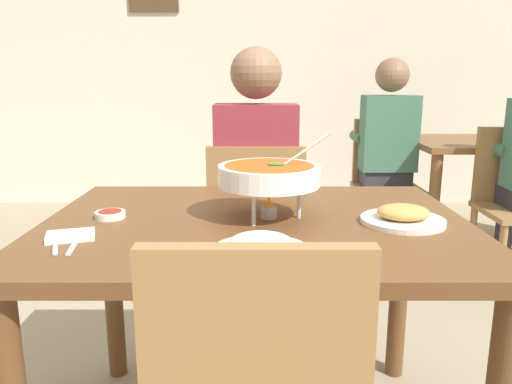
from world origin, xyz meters
TOP-DOWN VIEW (x-y plane):
  - cafe_rear_partition at (0.00, 3.33)m, footprint 10.00×0.10m
  - dining_table_main at (0.00, 0.00)m, footprint 1.25×0.93m
  - chair_diner_main at (-0.00, 0.75)m, footprint 0.44×0.44m
  - diner_main at (0.00, 0.79)m, footprint 0.40×0.45m
  - curry_bowl at (0.04, 0.02)m, footprint 0.33×0.30m
  - rice_plate at (0.01, -0.31)m, footprint 0.24×0.24m
  - appetizer_plate at (0.42, -0.04)m, footprint 0.24×0.24m
  - sauce_dish at (-0.44, 0.02)m, footprint 0.09×0.09m
  - napkin_folded at (-0.48, -0.18)m, footprint 0.14×0.11m
  - fork_utensil at (-0.50, -0.23)m, footprint 0.07×0.16m
  - spoon_utensil at (-0.45, -0.23)m, footprint 0.04×0.17m
  - dining_table_far at (1.56, 1.95)m, footprint 1.00×0.80m
  - chair_bg_left at (0.90, 2.00)m, footprint 0.45×0.45m
  - patron_bg_left at (0.89, 1.95)m, footprint 0.40×0.45m

SIDE VIEW (x-z plane):
  - chair_diner_main at x=0.00m, z-range 0.06..0.96m
  - chair_bg_left at x=0.90m, z-range 0.06..0.96m
  - dining_table_far at x=1.56m, z-range 0.25..1.01m
  - dining_table_main at x=0.00m, z-range 0.27..1.04m
  - diner_main at x=0.00m, z-range 0.09..1.40m
  - patron_bg_left at x=0.89m, z-range 0.09..1.40m
  - fork_utensil at x=-0.50m, z-range 0.77..0.78m
  - spoon_utensil at x=-0.45m, z-range 0.77..0.78m
  - napkin_folded at x=-0.48m, z-range 0.77..0.78m
  - sauce_dish at x=-0.44m, z-range 0.77..0.79m
  - rice_plate at x=0.01m, z-range 0.76..0.82m
  - appetizer_plate at x=0.42m, z-range 0.76..0.82m
  - curry_bowl at x=0.04m, z-range 0.77..1.03m
  - cafe_rear_partition at x=0.00m, z-range 0.00..3.00m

